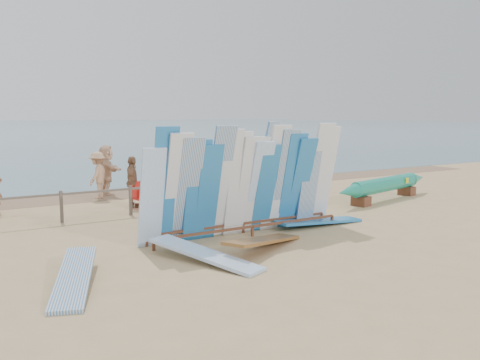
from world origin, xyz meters
TOP-DOWN VIEW (x-y plane):
  - ground at (0.00, 0.00)m, footprint 160.00×160.00m
  - wet_sand_strip at (0.00, 7.20)m, footprint 40.00×2.60m
  - fence at (0.00, 3.00)m, footprint 12.08×0.08m
  - main_surfboard_rack at (1.67, -0.93)m, footprint 5.55×0.87m
  - side_surfboard_rack at (4.48, 1.90)m, footprint 2.48×1.46m
  - outrigger_canoe at (8.57, 0.90)m, footprint 5.77×1.84m
  - vendor_table at (2.27, 1.26)m, footprint 0.98×0.85m
  - flat_board_c at (1.20, -2.32)m, footprint 2.64×1.75m
  - flat_board_d at (3.90, -1.05)m, footprint 2.71×0.61m
  - flat_board_a at (-0.38, -2.50)m, footprint 1.50×2.71m
  - flat_board_e at (-3.00, -2.58)m, footprint 1.44×2.72m
  - beach_chair_left at (0.82, 3.47)m, footprint 0.68×0.69m
  - beach_chair_right at (0.73, 3.94)m, footprint 0.62×0.64m
  - stroller at (3.24, 4.16)m, footprint 0.56×0.80m
  - beachgoer_6 at (2.61, 5.22)m, footprint 0.95×0.53m
  - beachgoer_10 at (7.53, 3.85)m, footprint 0.64×0.97m
  - beachgoer_4 at (0.51, 4.27)m, footprint 0.82×1.06m
  - beachgoer_7 at (4.15, 6.54)m, footprint 0.65×0.65m
  - beachgoer_8 at (5.20, 4.99)m, footprint 0.83×0.68m
  - beachgoer_5 at (0.58, 7.26)m, footprint 0.65×1.76m
  - beachgoer_3 at (0.04, 6.56)m, footprint 1.03×1.13m
  - beachgoer_9 at (5.14, 5.31)m, footprint 1.08×0.69m

SIDE VIEW (x-z plane):
  - ground at x=0.00m, z-range 0.00..0.00m
  - wet_sand_strip at x=0.00m, z-range -0.01..0.01m
  - flat_board_c at x=1.20m, z-range -0.22..0.22m
  - flat_board_d at x=3.90m, z-range -0.12..0.12m
  - flat_board_a at x=-0.38m, z-range -0.17..0.17m
  - flat_board_e at x=-3.00m, z-range -0.18..0.18m
  - beach_chair_left at x=0.82m, z-range -0.16..0.62m
  - beach_chair_right at x=0.73m, z-range -0.18..0.68m
  - vendor_table at x=2.27m, z-range -0.18..0.92m
  - stroller at x=3.24m, z-range -0.11..0.99m
  - outrigger_canoe at x=8.57m, z-range 0.12..0.94m
  - fence at x=0.00m, z-range 0.18..1.08m
  - beachgoer_10 at x=7.53m, z-range 0.00..1.53m
  - beachgoer_8 at x=5.20m, z-range 0.00..1.54m
  - beachgoer_9 at x=5.14m, z-range 0.00..1.55m
  - beachgoer_7 at x=4.15m, z-range 0.00..1.63m
  - beachgoer_4 at x=0.51m, z-range 0.00..1.66m
  - beachgoer_3 at x=0.04m, z-range 0.00..1.69m
  - beachgoer_5 at x=0.58m, z-range 0.00..1.87m
  - beachgoer_6 at x=2.61m, z-range 0.00..1.88m
  - side_surfboard_rack at x=4.48m, z-range -0.15..2.64m
  - main_surfboard_rack at x=1.67m, z-range -0.14..2.65m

